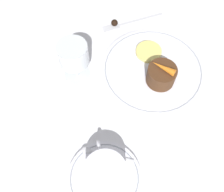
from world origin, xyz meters
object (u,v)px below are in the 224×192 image
object	(u,v)px
coffee_cup	(105,174)
wine_glass	(74,56)
dessert_cake	(161,75)
dinner_plate	(153,70)
fork	(126,23)

from	to	relation	value
coffee_cup	wine_glass	size ratio (longest dim) A/B	0.98
coffee_cup	wine_glass	distance (m)	0.27
coffee_cup	dessert_cake	world-z (taller)	coffee_cup
dinner_plate	dessert_cake	xyz separation A→B (m)	(-0.04, -0.01, 0.03)
wine_glass	dessert_cake	world-z (taller)	wine_glass
dinner_plate	dessert_cake	distance (m)	0.05
wine_glass	dessert_cake	distance (m)	0.21
dessert_cake	fork	bearing A→B (deg)	7.15
coffee_cup	fork	size ratio (longest dim) A/B	0.61
fork	wine_glass	bearing A→B (deg)	129.33
coffee_cup	dessert_cake	distance (m)	0.27
fork	dessert_cake	bearing A→B (deg)	-172.85
dinner_plate	fork	world-z (taller)	dinner_plate
coffee_cup	wine_glass	world-z (taller)	wine_glass
dinner_plate	wine_glass	bearing A→B (deg)	78.84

